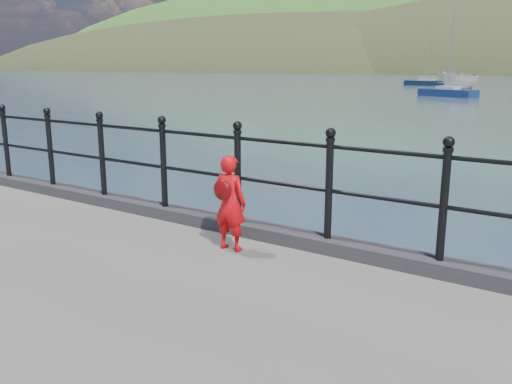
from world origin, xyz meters
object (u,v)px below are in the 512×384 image
Objects in this scene: sailboat_port at (448,93)px; launch_white at (459,82)px; railing at (199,160)px; child at (230,202)px; sailboat_left at (427,83)px.

launch_white is at bearing 115.83° from sailboat_port.
launch_white is at bearing 101.09° from railing.
railing is at bearing -36.24° from child.
sailboat_port reaches higher than launch_white.
launch_white is 7.06m from sailboat_port.
railing is 56.38m from launch_white.
launch_white is (-10.85, 55.32, -0.68)m from railing.
sailboat_port is (-10.04, 48.35, -1.48)m from railing.
launch_white is 22.61m from sailboat_left.
railing is 1.09m from child.
sailboat_port is (10.46, -27.40, 0.00)m from sailboat_left.
sailboat_port is (-10.93, 48.91, -1.20)m from child.
sailboat_left is (-20.50, 75.75, -1.49)m from railing.
child is at bearing -31.78° from railing.
railing reaches higher than launch_white.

